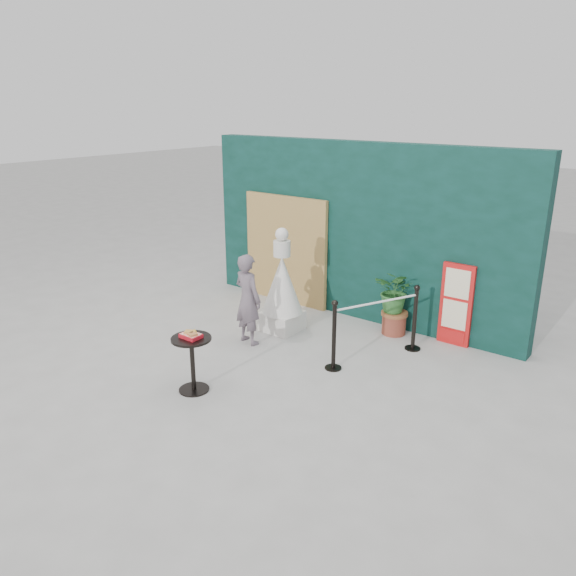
# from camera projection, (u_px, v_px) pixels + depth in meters

# --- Properties ---
(ground) EXTENTS (60.00, 60.00, 0.00)m
(ground) POSITION_uv_depth(u_px,v_px,m) (234.00, 379.00, 7.68)
(ground) COLOR #ADAAA5
(ground) RESTS_ON ground
(back_wall) EXTENTS (6.00, 0.30, 3.00)m
(back_wall) POSITION_uv_depth(u_px,v_px,m) (358.00, 232.00, 9.56)
(back_wall) COLOR black
(back_wall) RESTS_ON ground
(bamboo_fence) EXTENTS (1.80, 0.08, 2.00)m
(bamboo_fence) POSITION_uv_depth(u_px,v_px,m) (286.00, 250.00, 10.38)
(bamboo_fence) COLOR tan
(bamboo_fence) RESTS_ON ground
(woman) EXTENTS (0.57, 0.42, 1.44)m
(woman) POSITION_uv_depth(u_px,v_px,m) (248.00, 299.00, 8.63)
(woman) COLOR #64555F
(woman) RESTS_ON ground
(menu_board) EXTENTS (0.50, 0.07, 1.30)m
(menu_board) POSITION_uv_depth(u_px,v_px,m) (456.00, 305.00, 8.59)
(menu_board) COLOR red
(menu_board) RESTS_ON ground
(statue) EXTENTS (0.67, 0.67, 1.73)m
(statue) POSITION_uv_depth(u_px,v_px,m) (282.00, 289.00, 9.12)
(statue) COLOR silver
(statue) RESTS_ON ground
(cafe_table) EXTENTS (0.52, 0.52, 0.75)m
(cafe_table) POSITION_uv_depth(u_px,v_px,m) (192.00, 356.00, 7.23)
(cafe_table) COLOR black
(cafe_table) RESTS_ON ground
(food_basket) EXTENTS (0.26, 0.19, 0.11)m
(food_basket) POSITION_uv_depth(u_px,v_px,m) (191.00, 335.00, 7.14)
(food_basket) COLOR red
(food_basket) RESTS_ON cafe_table
(planter) EXTENTS (0.64, 0.55, 1.08)m
(planter) POSITION_uv_depth(u_px,v_px,m) (396.00, 297.00, 8.99)
(planter) COLOR brown
(planter) RESTS_ON ground
(stanchion_barrier) EXTENTS (0.84, 1.54, 1.03)m
(stanchion_barrier) POSITION_uv_depth(u_px,v_px,m) (376.00, 327.00, 8.14)
(stanchion_barrier) COLOR black
(stanchion_barrier) RESTS_ON ground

